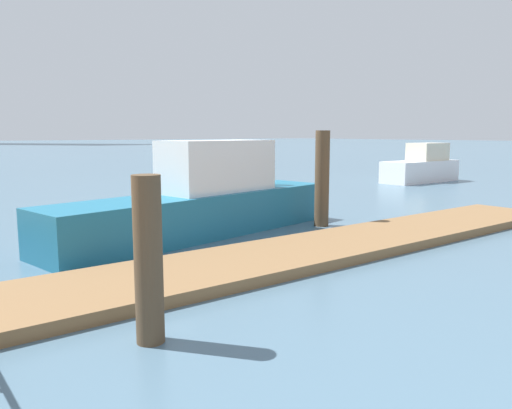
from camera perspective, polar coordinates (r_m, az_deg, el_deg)
name	(u,v)px	position (r m, az deg, el deg)	size (l,w,h in m)	color
ground_plane	(8,204)	(17.78, -26.42, 0.03)	(300.00, 300.00, 0.00)	slate
floating_dock	(333,246)	(9.76, 8.73, -4.71)	(14.18, 2.00, 0.18)	olive
dock_piling_0	(322,179)	(12.18, 7.53, 2.93)	(0.35, 0.35, 2.31)	brown
dock_piling_2	(148,260)	(5.45, -12.16, -6.23)	(0.31, 0.31, 1.82)	brown
dock_piling_4	(170,190)	(11.92, -9.78, 1.70)	(0.24, 0.24, 1.86)	brown
dock_piling_5	(264,184)	(12.75, 0.90, 2.32)	(0.26, 0.26, 1.91)	brown
moored_boat_0	(204,201)	(11.12, -5.96, 0.35)	(7.34, 2.76, 2.09)	#1E6B8C
moored_boat_2	(422,167)	(24.52, 18.37, 4.10)	(4.18, 1.41, 1.79)	white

